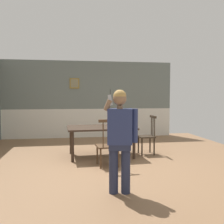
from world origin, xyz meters
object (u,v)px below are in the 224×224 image
(dining_table, at_px, (101,130))
(chair_near_window, at_px, (148,136))
(person_figure, at_px, (120,135))
(chair_by_doorway, at_px, (108,144))

(dining_table, distance_m, chair_near_window, 1.22)
(dining_table, bearing_deg, chair_near_window, 2.40)
(dining_table, xyz_separation_m, person_figure, (0.01, -2.42, 0.24))
(dining_table, height_order, chair_by_doorway, chair_by_doorway)
(chair_near_window, distance_m, chair_by_doorway, 1.51)
(dining_table, xyz_separation_m, chair_near_window, (1.21, 0.05, -0.18))
(dining_table, height_order, person_figure, person_figure)
(chair_near_window, height_order, person_figure, person_figure)
(dining_table, distance_m, person_figure, 2.44)
(chair_near_window, height_order, chair_by_doorway, chair_by_doorway)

